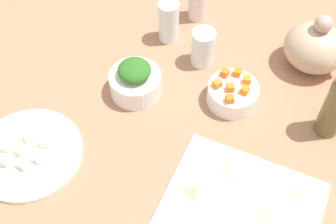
{
  "coord_description": "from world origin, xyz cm",
  "views": [
    {
      "loc": [
        29.03,
        -54.74,
        91.72
      ],
      "look_at": [
        0.0,
        0.0,
        8.0
      ],
      "focal_mm": 47.7,
      "sensor_mm": 36.0,
      "label": 1
    }
  ],
  "objects_px": {
    "teapot": "(315,47)",
    "drinking_glass_1": "(203,48)",
    "cutting_board": "(242,207)",
    "drinking_glass_0": "(169,22)",
    "bowl_greens": "(136,83)",
    "bottle_1": "(336,107)",
    "bowl_carrots": "(233,94)",
    "plate_tofu": "(29,154)"
  },
  "relations": [
    {
      "from": "bowl_carrots",
      "to": "drinking_glass_1",
      "type": "xyz_separation_m",
      "value": [
        -0.12,
        0.09,
        0.03
      ]
    },
    {
      "from": "plate_tofu",
      "to": "bottle_1",
      "type": "height_order",
      "value": "bottle_1"
    },
    {
      "from": "bowl_carrots",
      "to": "cutting_board",
      "type": "bearing_deg",
      "value": -62.67
    },
    {
      "from": "bottle_1",
      "to": "drinking_glass_0",
      "type": "xyz_separation_m",
      "value": [
        -0.48,
        0.1,
        -0.03
      ]
    },
    {
      "from": "plate_tofu",
      "to": "drinking_glass_0",
      "type": "relative_size",
      "value": 2.07
    },
    {
      "from": "teapot",
      "to": "drinking_glass_1",
      "type": "relative_size",
      "value": 1.68
    },
    {
      "from": "cutting_board",
      "to": "bottle_1",
      "type": "xyz_separation_m",
      "value": [
        0.1,
        0.28,
        0.08
      ]
    },
    {
      "from": "bowl_greens",
      "to": "plate_tofu",
      "type": "bearing_deg",
      "value": -113.55
    },
    {
      "from": "bowl_carrots",
      "to": "bottle_1",
      "type": "xyz_separation_m",
      "value": [
        0.23,
        0.03,
        0.06
      ]
    },
    {
      "from": "cutting_board",
      "to": "bowl_greens",
      "type": "height_order",
      "value": "bowl_greens"
    },
    {
      "from": "plate_tofu",
      "to": "bowl_greens",
      "type": "height_order",
      "value": "bowl_greens"
    },
    {
      "from": "bowl_greens",
      "to": "bottle_1",
      "type": "bearing_deg",
      "value": 13.62
    },
    {
      "from": "plate_tofu",
      "to": "teapot",
      "type": "xyz_separation_m",
      "value": [
        0.49,
        0.58,
        0.06
      ]
    },
    {
      "from": "plate_tofu",
      "to": "bottle_1",
      "type": "xyz_separation_m",
      "value": [
        0.58,
        0.39,
        0.08
      ]
    },
    {
      "from": "bowl_carrots",
      "to": "bottle_1",
      "type": "bearing_deg",
      "value": 6.26
    },
    {
      "from": "bowl_carrots",
      "to": "drinking_glass_1",
      "type": "relative_size",
      "value": 1.21
    },
    {
      "from": "bowl_greens",
      "to": "bottle_1",
      "type": "xyz_separation_m",
      "value": [
        0.46,
        0.11,
        0.06
      ]
    },
    {
      "from": "bottle_1",
      "to": "drinking_glass_0",
      "type": "relative_size",
      "value": 1.71
    },
    {
      "from": "plate_tofu",
      "to": "drinking_glass_1",
      "type": "xyz_separation_m",
      "value": [
        0.23,
        0.45,
        0.05
      ]
    },
    {
      "from": "teapot",
      "to": "cutting_board",
      "type": "bearing_deg",
      "value": -90.24
    },
    {
      "from": "bottle_1",
      "to": "drinking_glass_0",
      "type": "bearing_deg",
      "value": 168.29
    },
    {
      "from": "plate_tofu",
      "to": "teapot",
      "type": "relative_size",
      "value": 1.42
    },
    {
      "from": "cutting_board",
      "to": "drinking_glass_0",
      "type": "bearing_deg",
      "value": 134.71
    },
    {
      "from": "plate_tofu",
      "to": "bowl_carrots",
      "type": "relative_size",
      "value": 1.97
    },
    {
      "from": "bowl_greens",
      "to": "drinking_glass_0",
      "type": "height_order",
      "value": "drinking_glass_0"
    },
    {
      "from": "plate_tofu",
      "to": "cutting_board",
      "type": "bearing_deg",
      "value": 12.66
    },
    {
      "from": "bowl_carrots",
      "to": "drinking_glass_0",
      "type": "distance_m",
      "value": 0.28
    },
    {
      "from": "drinking_glass_1",
      "to": "cutting_board",
      "type": "bearing_deg",
      "value": -53.21
    },
    {
      "from": "bowl_greens",
      "to": "bottle_1",
      "type": "height_order",
      "value": "bottle_1"
    },
    {
      "from": "bowl_greens",
      "to": "cutting_board",
      "type": "bearing_deg",
      "value": -25.42
    },
    {
      "from": "bowl_greens",
      "to": "teapot",
      "type": "height_order",
      "value": "teapot"
    },
    {
      "from": "plate_tofu",
      "to": "bottle_1",
      "type": "relative_size",
      "value": 1.21
    },
    {
      "from": "cutting_board",
      "to": "bottle_1",
      "type": "height_order",
      "value": "bottle_1"
    },
    {
      "from": "cutting_board",
      "to": "drinking_glass_1",
      "type": "xyz_separation_m",
      "value": [
        -0.26,
        0.34,
        0.05
      ]
    },
    {
      "from": "drinking_glass_0",
      "to": "drinking_glass_1",
      "type": "distance_m",
      "value": 0.13
    },
    {
      "from": "teapot",
      "to": "drinking_glass_0",
      "type": "xyz_separation_m",
      "value": [
        -0.38,
        -0.09,
        -0.0
      ]
    },
    {
      "from": "cutting_board",
      "to": "bottle_1",
      "type": "distance_m",
      "value": 0.31
    },
    {
      "from": "bottle_1",
      "to": "teapot",
      "type": "bearing_deg",
      "value": 117.73
    },
    {
      "from": "drinking_glass_0",
      "to": "plate_tofu",
      "type": "bearing_deg",
      "value": -101.99
    },
    {
      "from": "bowl_carrots",
      "to": "plate_tofu",
      "type": "bearing_deg",
      "value": -133.69
    },
    {
      "from": "teapot",
      "to": "drinking_glass_0",
      "type": "relative_size",
      "value": 1.45
    },
    {
      "from": "bottle_1",
      "to": "cutting_board",
      "type": "bearing_deg",
      "value": -109.47
    }
  ]
}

